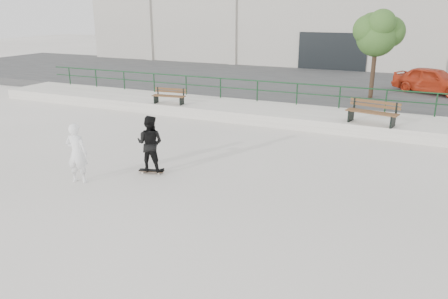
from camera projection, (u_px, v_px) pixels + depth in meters
The scene contains 12 objects.
ground at pixel (155, 194), 12.03m from camera, with size 120.00×120.00×0.00m, color #B7B3A8.
ledge at pixel (267, 113), 20.18m from camera, with size 30.00×3.00×0.50m, color beige.
parking_strip at pixel (311, 85), 27.55m from camera, with size 60.00×14.00×0.50m, color #3A3A3A.
railing at pixel (277, 88), 21.00m from camera, with size 28.00×0.06×1.03m.
commercial_building at pixel (353, 12), 38.34m from camera, with size 44.20×16.33×8.00m.
bench_left at pixel (169, 96), 20.91m from camera, with size 1.66×0.65×0.75m.
bench_right at pixel (372, 113), 17.22m from camera, with size 2.08×0.98×0.92m.
tree at pixel (378, 32), 21.40m from camera, with size 2.46×2.18×4.37m.
red_car at pixel (433, 80), 23.40m from camera, with size 1.65×4.09×1.39m, color red.
skateboard at pixel (152, 171), 13.54m from camera, with size 0.81×0.39×0.09m.
standing_skater at pixel (150, 143), 13.27m from camera, with size 0.84×0.66×1.74m, color black.
seated_skater at pixel (77, 153), 12.60m from camera, with size 0.65×0.43×1.78m, color white.
Camera 1 is at (6.32, -9.29, 4.87)m, focal length 35.00 mm.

